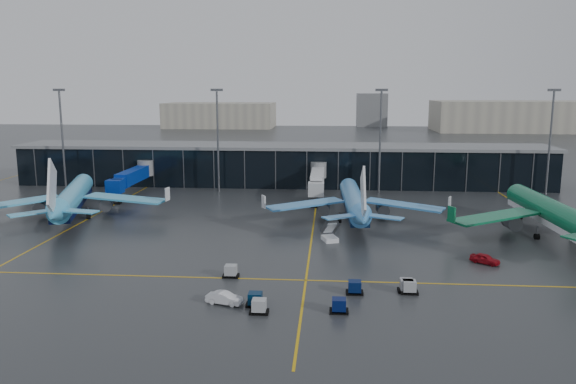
# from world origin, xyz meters

# --- Properties ---
(ground) EXTENTS (600.00, 600.00, 0.00)m
(ground) POSITION_xyz_m (0.00, 0.00, 0.00)
(ground) COLOR #282B2D
(ground) RESTS_ON ground
(terminal_pier) EXTENTS (142.00, 17.00, 10.70)m
(terminal_pier) POSITION_xyz_m (0.00, 62.00, 5.42)
(terminal_pier) COLOR black
(terminal_pier) RESTS_ON ground
(jet_bridges) EXTENTS (94.00, 27.50, 7.20)m
(jet_bridges) POSITION_xyz_m (-35.00, 42.99, 4.55)
(jet_bridges) COLOR #595B60
(jet_bridges) RESTS_ON ground
(flood_masts) EXTENTS (203.00, 0.50, 25.50)m
(flood_masts) POSITION_xyz_m (5.00, 50.00, 13.81)
(flood_masts) COLOR #595B60
(flood_masts) RESTS_ON ground
(distant_hangars) EXTENTS (260.00, 71.00, 22.00)m
(distant_hangars) POSITION_xyz_m (49.94, 270.08, 8.79)
(distant_hangars) COLOR #B2AD99
(distant_hangars) RESTS_ON ground
(taxi_lines) EXTENTS (220.00, 120.00, 0.02)m
(taxi_lines) POSITION_xyz_m (10.00, 10.61, 0.01)
(taxi_lines) COLOR gold
(taxi_lines) RESTS_ON ground
(airliner_arkefly) EXTENTS (50.02, 53.62, 13.60)m
(airliner_arkefly) POSITION_xyz_m (-38.36, 18.94, 6.80)
(airliner_arkefly) COLOR #46B4E5
(airliner_arkefly) RESTS_ON ground
(airliner_klm_near) EXTENTS (37.71, 42.53, 12.64)m
(airliner_klm_near) POSITION_xyz_m (17.70, 20.60, 6.32)
(airliner_klm_near) COLOR #4291D9
(airliner_klm_near) RESTS_ON ground
(airliner_aer_lingus) EXTENTS (41.23, 46.44, 13.75)m
(airliner_aer_lingus) POSITION_xyz_m (51.67, 11.25, 6.88)
(airliner_aer_lingus) COLOR #0C673F
(airliner_aer_lingus) RESTS_ON ground
(baggage_carts) EXTENTS (25.90, 13.78, 1.70)m
(baggage_carts) POSITION_xyz_m (12.32, -21.24, 0.76)
(baggage_carts) COLOR black
(baggage_carts) RESTS_ON ground
(mobile_airstair) EXTENTS (3.11, 3.74, 3.45)m
(mobile_airstair) POSITION_xyz_m (13.15, 5.09, 0.77)
(mobile_airstair) COLOR white
(mobile_airstair) RESTS_ON ground
(service_van_red) EXTENTS (4.49, 4.03, 1.48)m
(service_van_red) POSITION_xyz_m (36.18, -5.57, 0.74)
(service_van_red) COLOR #9E0C16
(service_van_red) RESTS_ON ground
(service_van_white) EXTENTS (4.74, 2.56, 1.48)m
(service_van_white) POSITION_xyz_m (0.59, -24.23, 0.74)
(service_van_white) COLOR silver
(service_van_white) RESTS_ON ground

